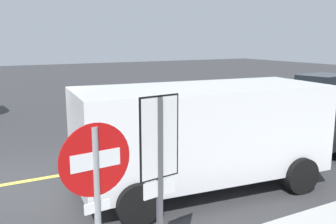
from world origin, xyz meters
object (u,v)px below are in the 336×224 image
object	(u,v)px
white_van	(201,131)
car_silver_mid_road	(325,92)
stop_sign	(97,194)
speed_limit_sign	(159,160)

from	to	relation	value
white_van	car_silver_mid_road	distance (m)	11.24
stop_sign	white_van	distance (m)	4.24
stop_sign	car_silver_mid_road	xyz separation A→B (m)	(13.21, 7.82, -0.80)
white_van	car_silver_mid_road	size ratio (longest dim) A/B	1.12
speed_limit_sign	car_silver_mid_road	world-z (taller)	speed_limit_sign
stop_sign	speed_limit_sign	world-z (taller)	speed_limit_sign
stop_sign	white_van	bearing A→B (deg)	41.78
speed_limit_sign	white_van	size ratio (longest dim) A/B	0.47
stop_sign	speed_limit_sign	size ratio (longest dim) A/B	0.93
car_silver_mid_road	stop_sign	bearing A→B (deg)	-149.36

